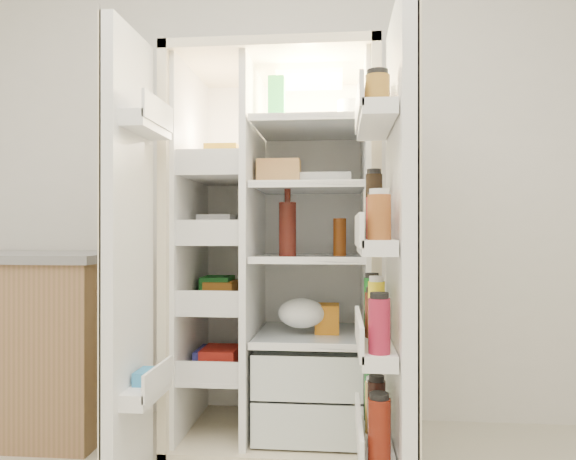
# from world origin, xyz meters

# --- Properties ---
(wall_back) EXTENTS (4.00, 0.02, 2.70)m
(wall_back) POSITION_xyz_m (0.00, 2.00, 1.35)
(wall_back) COLOR silver
(wall_back) RESTS_ON floor
(refrigerator) EXTENTS (0.92, 0.70, 1.80)m
(refrigerator) POSITION_xyz_m (0.06, 1.65, 0.74)
(refrigerator) COLOR beige
(refrigerator) RESTS_ON floor
(freezer_door) EXTENTS (0.15, 0.40, 1.72)m
(freezer_door) POSITION_xyz_m (-0.45, 1.05, 0.89)
(freezer_door) COLOR white
(freezer_door) RESTS_ON floor
(fridge_door) EXTENTS (0.17, 0.58, 1.72)m
(fridge_door) POSITION_xyz_m (0.53, 0.96, 0.87)
(fridge_door) COLOR white
(fridge_door) RESTS_ON floor
(kitchen_counter) EXTENTS (1.23, 0.65, 0.89)m
(kitchen_counter) POSITION_xyz_m (-1.37, 1.66, 0.45)
(kitchen_counter) COLOR #966A4B
(kitchen_counter) RESTS_ON floor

